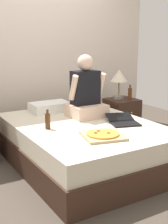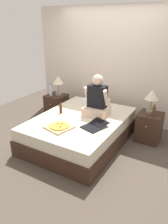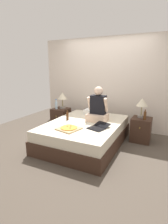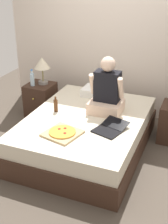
% 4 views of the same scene
% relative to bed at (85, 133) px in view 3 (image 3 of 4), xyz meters
% --- Properties ---
extents(ground_plane, '(5.87, 5.87, 0.00)m').
position_rel_bed_xyz_m(ground_plane, '(0.00, 0.00, -0.25)').
color(ground_plane, '#4C4238').
extents(wall_back, '(3.87, 0.12, 2.50)m').
position_rel_bed_xyz_m(wall_back, '(0.00, 1.40, 1.00)').
color(wall_back, beige).
rests_on(wall_back, ground).
extents(bed, '(1.55, 2.09, 0.50)m').
position_rel_bed_xyz_m(bed, '(0.00, 0.00, 0.00)').
color(bed, '#382319').
rests_on(bed, ground).
extents(nightstand_left, '(0.44, 0.47, 0.56)m').
position_rel_bed_xyz_m(nightstand_left, '(-1.11, 0.71, 0.03)').
color(nightstand_left, '#382319').
rests_on(nightstand_left, ground).
extents(lamp_on_left_nightstand, '(0.26, 0.26, 0.45)m').
position_rel_bed_xyz_m(lamp_on_left_nightstand, '(-1.07, 0.76, 0.64)').
color(lamp_on_left_nightstand, gray).
rests_on(lamp_on_left_nightstand, nightstand_left).
extents(water_bottle, '(0.07, 0.07, 0.28)m').
position_rel_bed_xyz_m(water_bottle, '(-1.19, 0.62, 0.42)').
color(water_bottle, silver).
rests_on(water_bottle, nightstand_left).
extents(nightstand_right, '(0.44, 0.47, 0.56)m').
position_rel_bed_xyz_m(nightstand_right, '(1.11, 0.71, 0.03)').
color(nightstand_right, '#382319').
rests_on(nightstand_right, ground).
extents(lamp_on_right_nightstand, '(0.26, 0.26, 0.45)m').
position_rel_bed_xyz_m(lamp_on_right_nightstand, '(1.08, 0.76, 0.64)').
color(lamp_on_right_nightstand, gray).
rests_on(lamp_on_right_nightstand, nightstand_right).
extents(beer_bottle, '(0.06, 0.06, 0.23)m').
position_rel_bed_xyz_m(beer_bottle, '(1.18, 0.61, 0.41)').
color(beer_bottle, '#512D14').
rests_on(beer_bottle, nightstand_right).
extents(pillow, '(0.52, 0.34, 0.12)m').
position_rel_bed_xyz_m(pillow, '(-0.08, 0.76, 0.32)').
color(pillow, white).
rests_on(pillow, bed).
extents(person_seated, '(0.47, 0.40, 0.78)m').
position_rel_bed_xyz_m(person_seated, '(0.20, 0.27, 0.54)').
color(person_seated, beige).
rests_on(person_seated, bed).
extents(laptop, '(0.42, 0.49, 0.07)m').
position_rel_bed_xyz_m(laptop, '(0.41, -0.24, 0.28)').
color(laptop, black).
rests_on(laptop, bed).
extents(pizza_box, '(0.48, 0.48, 0.05)m').
position_rel_bed_xyz_m(pizza_box, '(-0.09, -0.55, 0.27)').
color(pizza_box, tan).
rests_on(pizza_box, bed).
extents(beer_bottle_on_bed, '(0.06, 0.06, 0.22)m').
position_rel_bed_xyz_m(beer_bottle_on_bed, '(-0.46, -0.00, 0.35)').
color(beer_bottle_on_bed, '#4C2811').
rests_on(beer_bottle_on_bed, bed).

